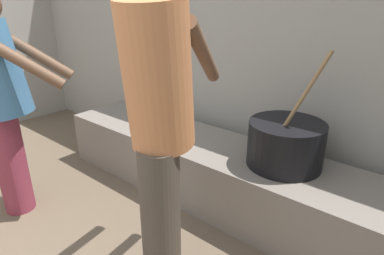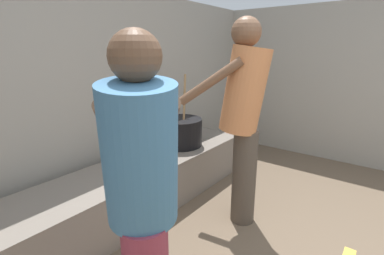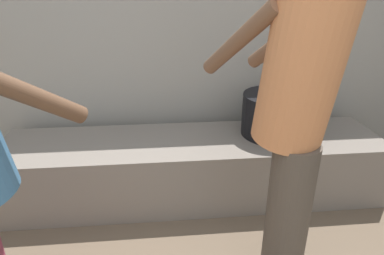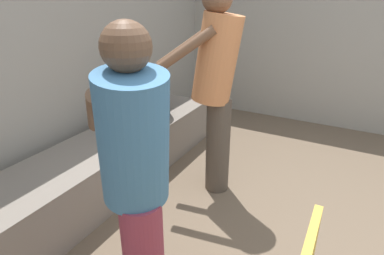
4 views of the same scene
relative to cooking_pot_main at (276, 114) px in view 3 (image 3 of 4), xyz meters
name	(u,v)px [view 3 (image 3 of 4)]	position (x,y,z in m)	size (l,w,h in m)	color
block_enclosure_rear	(159,44)	(-0.80, 0.48, 0.41)	(5.49, 0.20, 2.00)	#9E998E
hearth_ledge	(193,167)	(-0.59, -0.04, -0.37)	(2.62, 0.60, 0.44)	slate
cooking_pot_main	(276,114)	(0.00, 0.00, 0.00)	(0.48, 0.48, 0.74)	black
cook_in_orange_shirt	(296,107)	(-0.24, -0.86, 0.37)	(0.56, 0.75, 1.67)	#4C4238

